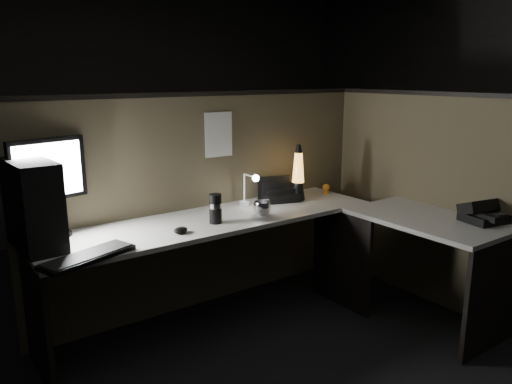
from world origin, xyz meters
TOP-DOWN VIEW (x-y plane):
  - floor at (0.00, 0.00)m, footprint 6.00×6.00m
  - room_shell at (0.00, 0.00)m, footprint 6.00×6.00m
  - partition_back at (0.00, 0.93)m, footprint 2.66×0.06m
  - partition_right at (1.33, 0.10)m, footprint 0.06×1.66m
  - desk at (0.18, 0.25)m, footprint 2.60×1.60m
  - pc_tower at (-1.22, 0.69)m, footprint 0.23×0.47m
  - monitor at (-1.09, 0.84)m, footprint 0.44×0.19m
  - keyboard at (-1.06, 0.34)m, footprint 0.51×0.31m
  - mouse at (-0.48, 0.45)m, footprint 0.11×0.10m
  - clip_lamp at (0.19, 0.69)m, footprint 0.05×0.19m
  - organizer at (0.49, 0.74)m, footprint 0.30×0.28m
  - lava_lamp at (0.62, 0.68)m, footprint 0.11×0.11m
  - travel_mug at (-0.20, 0.51)m, footprint 0.08×0.08m
  - steel_mug at (0.15, 0.49)m, footprint 0.15×0.15m
  - figurine at (0.91, 0.68)m, footprint 0.06×0.06m
  - pinned_paper at (0.07, 0.90)m, footprint 0.22×0.00m
  - desk_phone at (1.19, -0.45)m, footprint 0.28×0.28m

SIDE VIEW (x-z plane):
  - floor at x=0.00m, z-range 0.00..0.00m
  - desk at x=0.18m, z-range 0.22..0.95m
  - keyboard at x=-1.06m, z-range 0.73..0.75m
  - mouse at x=-0.48m, z-range 0.73..0.77m
  - partition_back at x=0.00m, z-range 0.00..1.50m
  - partition_right at x=1.33m, z-range 0.00..1.50m
  - organizer at x=0.49m, z-range 0.68..0.87m
  - steel_mug at x=0.15m, z-range 0.73..0.82m
  - figurine at x=0.91m, z-range 0.75..0.81m
  - desk_phone at x=1.19m, z-range 0.71..0.86m
  - travel_mug at x=-0.20m, z-range 0.73..0.92m
  - clip_lamp at x=0.19m, z-range 0.75..1.00m
  - lava_lamp at x=0.62m, z-range 0.70..1.11m
  - pc_tower at x=-1.22m, z-range 0.73..1.21m
  - monitor at x=-1.09m, z-range 0.79..1.36m
  - pinned_paper at x=0.07m, z-range 1.08..1.39m
  - room_shell at x=0.00m, z-range -1.38..4.62m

